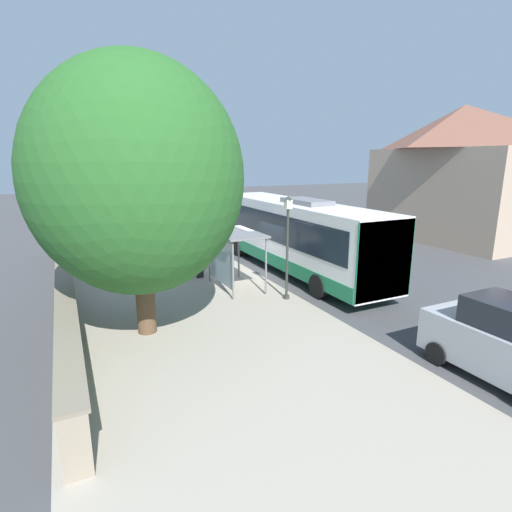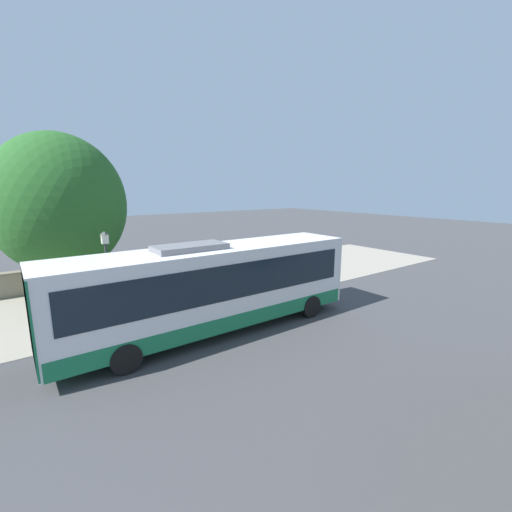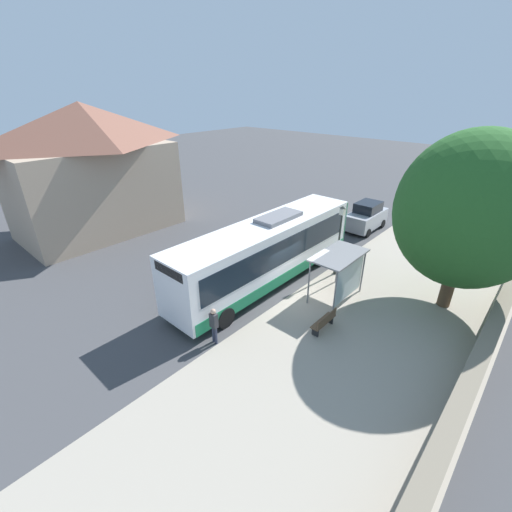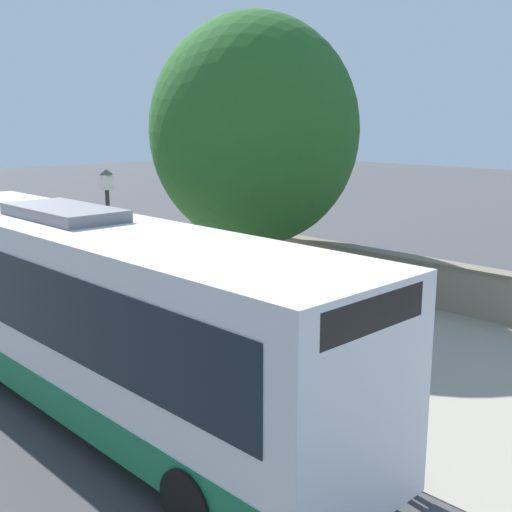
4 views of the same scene
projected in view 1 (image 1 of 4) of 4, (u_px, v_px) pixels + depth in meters
ground_plane at (261, 276)px, 19.35m from camera, size 120.00×120.00×0.00m
sidewalk_plaza at (169, 288)px, 17.44m from camera, size 9.00×44.00×0.02m
stone_wall at (65, 286)px, 15.56m from camera, size 0.60×20.00×1.35m
background_building at (458, 172)px, 27.20m from camera, size 7.04×11.17×9.01m
bus at (295, 234)px, 19.64m from camera, size 2.69×12.39×3.71m
bus_shelter at (232, 242)px, 16.99m from camera, size 1.76×3.11×2.49m
pedestrian at (224, 236)px, 23.87m from camera, size 0.34×0.23×1.73m
bench at (195, 266)px, 19.36m from camera, size 0.40×1.53×0.88m
street_lamp_near at (287, 239)px, 15.55m from camera, size 0.28×0.28×4.15m
shade_tree at (137, 178)px, 11.86m from camera, size 6.38×6.38×8.47m
parked_car_behind_bus at (507, 343)px, 9.99m from camera, size 1.88×3.91×2.12m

